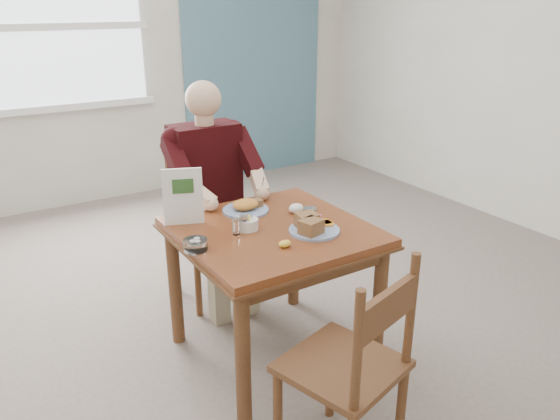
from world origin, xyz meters
TOP-DOWN VIEW (x-y plane):
  - floor at (0.00, 0.00)m, footprint 6.00×6.00m
  - wall_back at (0.00, 3.00)m, footprint 5.50×0.00m
  - accent_panel at (1.60, 2.98)m, footprint 1.60×0.02m
  - lemon_wedge at (-0.07, -0.23)m, footprint 0.07×0.05m
  - napkin at (0.21, 0.10)m, footprint 0.10×0.09m
  - metal_dish at (0.30, 0.10)m, footprint 0.10×0.10m
  - window at (-0.40, 2.97)m, footprint 1.72×0.04m
  - table at (0.00, 0.00)m, footprint 0.92×0.92m
  - chair_far at (0.00, 0.80)m, footprint 0.42×0.42m
  - chair_near at (-0.13, -0.81)m, footprint 0.52×0.52m
  - diner at (0.00, 0.71)m, footprint 0.53×0.56m
  - near_plate at (0.13, -0.15)m, footprint 0.28×0.28m
  - far_plate at (-0.00, 0.27)m, footprint 0.27×0.27m
  - caddy at (-0.12, 0.05)m, footprint 0.12×0.12m
  - shakers at (-0.17, 0.03)m, footprint 0.09×0.06m
  - creamer at (-0.43, -0.04)m, footprint 0.13×0.13m
  - menu at (-0.35, 0.28)m, footprint 0.19×0.09m

SIDE VIEW (x-z plane):
  - floor at x=0.00m, z-range 0.00..0.00m
  - chair_far at x=0.00m, z-range 0.00..0.95m
  - chair_near at x=-0.13m, z-range 0.00..0.95m
  - table at x=0.00m, z-range 0.26..1.01m
  - metal_dish at x=0.30m, z-range 0.75..0.76m
  - lemon_wedge at x=-0.07m, z-range 0.75..0.78m
  - far_plate at x=0.00m, z-range 0.74..0.81m
  - napkin at x=0.21m, z-range 0.75..0.80m
  - creamer at x=-0.43m, z-range 0.75..0.80m
  - caddy at x=-0.12m, z-range 0.74..0.82m
  - near_plate at x=0.13m, z-range 0.74..0.82m
  - shakers at x=-0.17m, z-range 0.75..0.83m
  - diner at x=0.00m, z-range 0.12..1.50m
  - menu at x=-0.35m, z-range 0.75..1.04m
  - accent_panel at x=1.60m, z-range 0.00..2.80m
  - wall_back at x=0.00m, z-range -1.35..4.15m
  - window at x=-0.40m, z-range 0.89..2.31m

